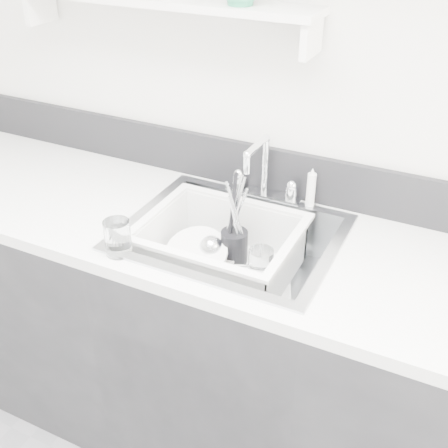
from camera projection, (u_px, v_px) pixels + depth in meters
The scene contains 13 objects.
counter_run at pixel (230, 345), 1.93m from camera, with size 3.20×0.62×0.92m.
backsplash at pixel (270, 170), 1.88m from camera, with size 3.20×0.02×0.16m, color black.
sink at pixel (231, 257), 1.74m from camera, with size 0.64×0.52×0.20m, color silver, non-canonical shape.
faucet at pixel (264, 182), 1.85m from camera, with size 0.26×0.18×0.23m.
side_sprayer at pixel (311, 188), 1.79m from camera, with size 0.03×0.03×0.14m, color silver.
wall_shelf at pixel (161, 3), 1.69m from camera, with size 1.00×0.16×0.12m.
wash_tub at pixel (220, 250), 1.75m from camera, with size 0.48×0.39×0.19m, color silver, non-canonical shape.
plate_stack at pixel (199, 260), 1.79m from camera, with size 0.25×0.24×0.10m.
utensil_cup at pixel (234, 244), 1.80m from camera, with size 0.09×0.09×0.29m.
ladle at pixel (217, 266), 1.74m from camera, with size 0.30×0.11×0.08m, color silver, non-canonical shape.
tumbler_in_tub at pixel (261, 265), 1.72m from camera, with size 0.08×0.08×0.11m, color white.
tumbler_counter at pixel (118, 238), 1.57m from camera, with size 0.08×0.08×0.10m, color white.
bowl_small at pixel (239, 288), 1.68m from camera, with size 0.11×0.11×0.04m, color white.
Camera 1 is at (0.61, -0.10, 1.83)m, focal length 45.00 mm.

